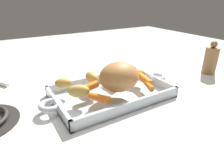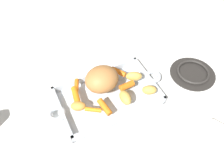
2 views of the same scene
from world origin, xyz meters
The scene contains 14 objects.
ground_plane centered at (0.00, 0.00, 0.00)m, with size 2.33×2.33×0.00m, color white.
roasting_dish centered at (0.00, 0.00, 0.01)m, with size 0.46×0.23×0.03m.
pork_roast centered at (-0.01, 0.03, 0.08)m, with size 0.13×0.11×0.09m, color #B5763E.
baby_carrot_northwest centered at (-0.10, 0.07, 0.04)m, with size 0.02×0.02×0.06m, color orange.
baby_carrot_center_right centered at (-0.04, -0.06, 0.05)m, with size 0.02×0.02×0.07m, color orange.
baby_carrot_southeast centered at (0.07, -0.01, 0.05)m, with size 0.02×0.02×0.06m, color orange.
baby_carrot_short centered at (0.08, 0.07, 0.04)m, with size 0.02×0.02×0.06m, color orange.
baby_carrot_northeast centered at (-0.11, 0.03, 0.05)m, with size 0.02×0.02×0.07m, color orange.
baby_carrot_long centered at (-0.08, -0.05, 0.04)m, with size 0.01×0.01×0.06m, color orange.
potato_whole centered at (0.12, 0.01, 0.05)m, with size 0.06×0.03×0.04m, color gold.
potato_corner centered at (-0.12, -0.02, 0.05)m, with size 0.05×0.03×0.03m, color gold.
potato_halved centered at (0.14, -0.07, 0.05)m, with size 0.05×0.03×0.03m, color gold.
potato_golden_small centered at (0.04, -0.06, 0.05)m, with size 0.06×0.04×0.04m, color gold.
stove_burner_rear centered at (0.37, -0.04, 0.01)m, with size 0.19×0.19×0.02m.
Camera 2 is at (-0.20, -0.46, 0.70)m, focal length 36.26 mm.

